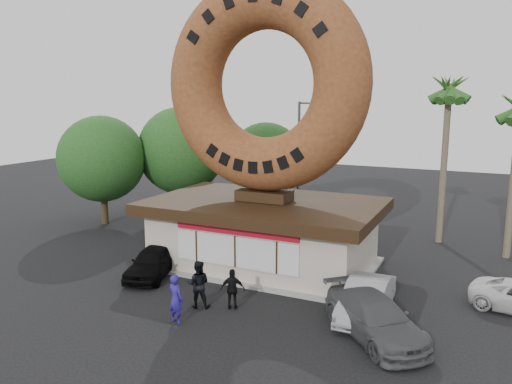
{
  "coord_description": "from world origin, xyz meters",
  "views": [
    {
      "loc": [
        9.92,
        -15.78,
        8.24
      ],
      "look_at": [
        0.5,
        4.0,
        4.1
      ],
      "focal_mm": 35.0,
      "sensor_mm": 36.0,
      "label": 1
    }
  ],
  "objects_px": {
    "donut_shop": "(264,231)",
    "car_black": "(153,262)",
    "street_lamp": "(301,154)",
    "car_silver": "(366,299)",
    "giant_donut": "(265,85)",
    "person_right": "(233,289)",
    "person_center": "(198,284)",
    "person_left": "(176,299)",
    "car_grey": "(375,318)"
  },
  "relations": [
    {
      "from": "person_left",
      "to": "car_black",
      "type": "relative_size",
      "value": 0.46
    },
    {
      "from": "giant_donut",
      "to": "car_black",
      "type": "xyz_separation_m",
      "value": [
        -4.04,
        -3.73,
        -8.16
      ]
    },
    {
      "from": "person_left",
      "to": "car_grey",
      "type": "relative_size",
      "value": 0.38
    },
    {
      "from": "giant_donut",
      "to": "car_silver",
      "type": "relative_size",
      "value": 2.34
    },
    {
      "from": "giant_donut",
      "to": "car_grey",
      "type": "relative_size",
      "value": 2.06
    },
    {
      "from": "person_right",
      "to": "donut_shop",
      "type": "bearing_deg",
      "value": -100.94
    },
    {
      "from": "car_grey",
      "to": "street_lamp",
      "type": "bearing_deg",
      "value": 75.89
    },
    {
      "from": "street_lamp",
      "to": "car_silver",
      "type": "xyz_separation_m",
      "value": [
        7.88,
        -13.81,
        -3.77
      ]
    },
    {
      "from": "car_black",
      "to": "street_lamp",
      "type": "bearing_deg",
      "value": 65.77
    },
    {
      "from": "street_lamp",
      "to": "car_black",
      "type": "distance_m",
      "value": 14.41
    },
    {
      "from": "street_lamp",
      "to": "car_grey",
      "type": "relative_size",
      "value": 1.63
    },
    {
      "from": "giant_donut",
      "to": "person_left",
      "type": "height_order",
      "value": "giant_donut"
    },
    {
      "from": "street_lamp",
      "to": "person_right",
      "type": "xyz_separation_m",
      "value": [
        2.95,
        -15.39,
        -3.66
      ]
    },
    {
      "from": "car_silver",
      "to": "street_lamp",
      "type": "bearing_deg",
      "value": 119.01
    },
    {
      "from": "car_black",
      "to": "car_silver",
      "type": "height_order",
      "value": "car_silver"
    },
    {
      "from": "street_lamp",
      "to": "car_grey",
      "type": "bearing_deg",
      "value": -60.92
    },
    {
      "from": "donut_shop",
      "to": "car_black",
      "type": "height_order",
      "value": "donut_shop"
    },
    {
      "from": "donut_shop",
      "to": "car_grey",
      "type": "height_order",
      "value": "donut_shop"
    },
    {
      "from": "giant_donut",
      "to": "person_right",
      "type": "height_order",
      "value": "giant_donut"
    },
    {
      "from": "donut_shop",
      "to": "person_left",
      "type": "bearing_deg",
      "value": -91.72
    },
    {
      "from": "donut_shop",
      "to": "giant_donut",
      "type": "distance_m",
      "value": 7.09
    },
    {
      "from": "street_lamp",
      "to": "car_grey",
      "type": "height_order",
      "value": "street_lamp"
    },
    {
      "from": "donut_shop",
      "to": "car_black",
      "type": "xyz_separation_m",
      "value": [
        -4.04,
        -3.72,
        -1.07
      ]
    },
    {
      "from": "donut_shop",
      "to": "street_lamp",
      "type": "xyz_separation_m",
      "value": [
        -1.86,
        10.02,
        2.72
      ]
    },
    {
      "from": "person_left",
      "to": "car_grey",
      "type": "distance_m",
      "value": 7.2
    },
    {
      "from": "giant_donut",
      "to": "person_right",
      "type": "bearing_deg",
      "value": -78.53
    },
    {
      "from": "car_silver",
      "to": "car_grey",
      "type": "bearing_deg",
      "value": -67.56
    },
    {
      "from": "person_left",
      "to": "person_center",
      "type": "relative_size",
      "value": 0.97
    },
    {
      "from": "giant_donut",
      "to": "car_silver",
      "type": "bearing_deg",
      "value": -32.3
    },
    {
      "from": "car_black",
      "to": "car_grey",
      "type": "distance_m",
      "value": 10.83
    },
    {
      "from": "car_black",
      "to": "person_left",
      "type": "bearing_deg",
      "value": -59.02
    },
    {
      "from": "giant_donut",
      "to": "person_right",
      "type": "relative_size",
      "value": 6.16
    },
    {
      "from": "giant_donut",
      "to": "person_left",
      "type": "distance_m",
      "value": 10.84
    },
    {
      "from": "person_center",
      "to": "car_silver",
      "type": "distance_m",
      "value": 6.57
    },
    {
      "from": "donut_shop",
      "to": "car_grey",
      "type": "bearing_deg",
      "value": -38.57
    },
    {
      "from": "donut_shop",
      "to": "person_left",
      "type": "distance_m",
      "value": 7.43
    },
    {
      "from": "donut_shop",
      "to": "car_black",
      "type": "bearing_deg",
      "value": -137.35
    },
    {
      "from": "giant_donut",
      "to": "car_black",
      "type": "relative_size",
      "value": 2.48
    },
    {
      "from": "street_lamp",
      "to": "person_left",
      "type": "relative_size",
      "value": 4.28
    },
    {
      "from": "car_silver",
      "to": "car_grey",
      "type": "relative_size",
      "value": 0.88
    },
    {
      "from": "giant_donut",
      "to": "car_silver",
      "type": "height_order",
      "value": "giant_donut"
    },
    {
      "from": "person_center",
      "to": "giant_donut",
      "type": "bearing_deg",
      "value": -114.67
    },
    {
      "from": "giant_donut",
      "to": "person_left",
      "type": "xyz_separation_m",
      "value": [
        -0.22,
        -7.39,
        -7.92
      ]
    },
    {
      "from": "donut_shop",
      "to": "car_silver",
      "type": "xyz_separation_m",
      "value": [
        6.02,
        -3.79,
        -1.05
      ]
    },
    {
      "from": "person_left",
      "to": "person_center",
      "type": "bearing_deg",
      "value": -77.01
    },
    {
      "from": "street_lamp",
      "to": "car_black",
      "type": "height_order",
      "value": "street_lamp"
    },
    {
      "from": "street_lamp",
      "to": "car_black",
      "type": "relative_size",
      "value": 1.96
    },
    {
      "from": "street_lamp",
      "to": "person_left",
      "type": "distance_m",
      "value": 17.83
    },
    {
      "from": "donut_shop",
      "to": "person_center",
      "type": "xyz_separation_m",
      "value": [
        -0.22,
        -5.81,
        -0.8
      ]
    },
    {
      "from": "person_left",
      "to": "person_right",
      "type": "relative_size",
      "value": 1.14
    }
  ]
}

